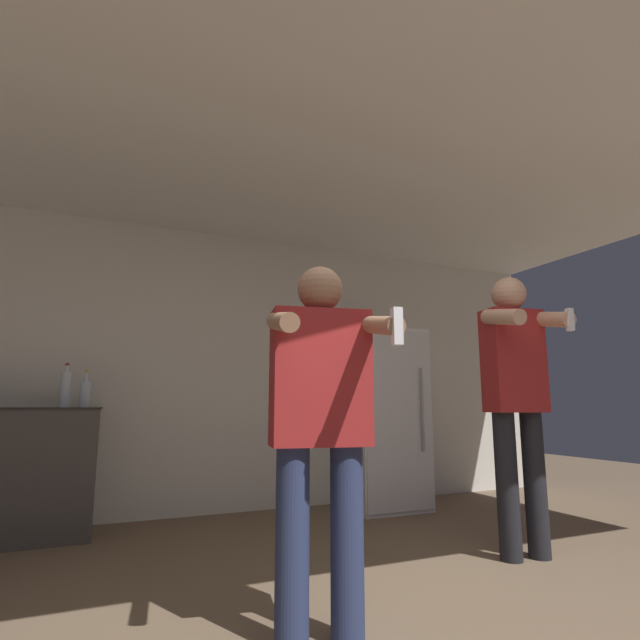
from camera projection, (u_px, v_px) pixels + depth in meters
wall_back at (231, 369)px, 4.64m from camera, size 7.00×0.06×2.55m
ceiling_slab at (298, 158)px, 3.34m from camera, size 7.00×3.84×0.05m
refrigerator at (379, 418)px, 4.76m from camera, size 0.71×0.75×1.65m
bottle_tall_gin at (85, 393)px, 3.78m from camera, size 0.07×0.07×0.28m
bottle_short_whiskey at (65, 389)px, 3.73m from camera, size 0.07×0.07×0.33m
person_woman_foreground at (321, 419)px, 2.12m from camera, size 0.55×0.60×1.56m
person_man_side at (516, 389)px, 3.25m from camera, size 0.50×0.51×1.80m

